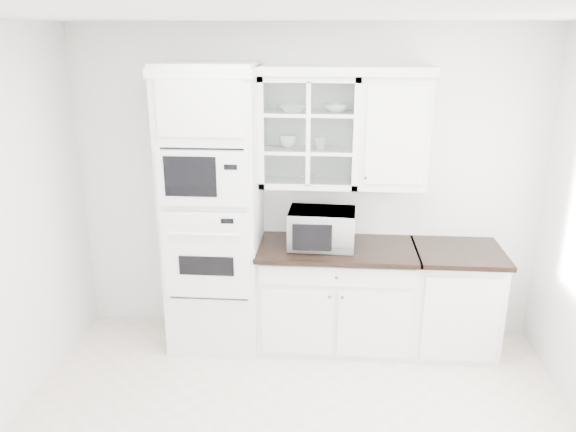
{
  "coord_description": "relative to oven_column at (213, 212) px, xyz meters",
  "views": [
    {
      "loc": [
        0.22,
        -2.95,
        2.62
      ],
      "look_at": [
        -0.1,
        1.05,
        1.3
      ],
      "focal_mm": 35.0,
      "sensor_mm": 36.0,
      "label": 1
    }
  ],
  "objects": [
    {
      "name": "cup_b",
      "position": [
        0.87,
        0.16,
        0.56
      ],
      "size": [
        0.11,
        0.11,
        0.1
      ],
      "primitive_type": "imported",
      "rotation": [
        0.0,
        0.0,
        -0.02
      ],
      "color": "white",
      "rests_on": "upper_cabinet_glass"
    },
    {
      "name": "room_shell",
      "position": [
        0.75,
        -0.99,
        0.58
      ],
      "size": [
        4.0,
        3.5,
        2.7
      ],
      "color": "white",
      "rests_on": "ground"
    },
    {
      "name": "upper_cabinet_glass",
      "position": [
        0.78,
        0.17,
        0.65
      ],
      "size": [
        0.8,
        0.33,
        0.9
      ],
      "color": "white",
      "rests_on": "room_shell"
    },
    {
      "name": "base_cabinet_run",
      "position": [
        1.03,
        0.03,
        -0.74
      ],
      "size": [
        1.32,
        0.67,
        0.92
      ],
      "color": "white",
      "rests_on": "ground"
    },
    {
      "name": "extra_base_cabinet",
      "position": [
        2.03,
        0.03,
        -0.74
      ],
      "size": [
        0.72,
        0.67,
        0.92
      ],
      "color": "white",
      "rests_on": "ground"
    },
    {
      "name": "cup_a",
      "position": [
        0.61,
        0.18,
        0.56
      ],
      "size": [
        0.16,
        0.16,
        0.11
      ],
      "primitive_type": "imported",
      "rotation": [
        0.0,
        0.0,
        -0.23
      ],
      "color": "white",
      "rests_on": "upper_cabinet_glass"
    },
    {
      "name": "oven_column",
      "position": [
        0.0,
        0.0,
        0.0
      ],
      "size": [
        0.76,
        0.68,
        2.4
      ],
      "color": "white",
      "rests_on": "ground"
    },
    {
      "name": "crown_molding",
      "position": [
        0.68,
        0.14,
        1.14
      ],
      "size": [
        2.14,
        0.38,
        0.07
      ],
      "primitive_type": "cube",
      "color": "white",
      "rests_on": "room_shell"
    },
    {
      "name": "bowl_a",
      "position": [
        0.64,
        0.15,
        0.84
      ],
      "size": [
        0.29,
        0.29,
        0.06
      ],
      "primitive_type": "imported",
      "rotation": [
        0.0,
        0.0,
        0.26
      ],
      "color": "white",
      "rests_on": "upper_cabinet_glass"
    },
    {
      "name": "countertop_microwave",
      "position": [
        0.9,
        0.02,
        -0.12
      ],
      "size": [
        0.56,
        0.47,
        0.31
      ],
      "primitive_type": "imported",
      "rotation": [
        0.0,
        0.0,
        3.1
      ],
      "color": "white",
      "rests_on": "base_cabinet_run"
    },
    {
      "name": "bowl_b",
      "position": [
        0.99,
        0.18,
        0.84
      ],
      "size": [
        0.22,
        0.22,
        0.06
      ],
      "primitive_type": "imported",
      "rotation": [
        0.0,
        0.0,
        -0.08
      ],
      "color": "white",
      "rests_on": "upper_cabinet_glass"
    },
    {
      "name": "upper_cabinet_solid",
      "position": [
        1.46,
        0.17,
        0.65
      ],
      "size": [
        0.55,
        0.33,
        0.9
      ],
      "primitive_type": "cube",
      "color": "white",
      "rests_on": "room_shell"
    }
  ]
}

